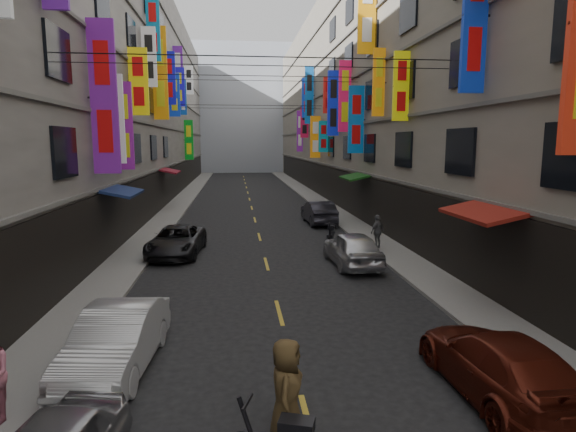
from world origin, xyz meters
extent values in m
cube|color=slate|center=(-6.00, 42.00, 0.06)|extent=(2.00, 90.00, 0.12)
cube|color=slate|center=(6.00, 42.00, 0.06)|extent=(2.00, 90.00, 0.12)
cube|color=gray|center=(-12.00, 42.00, 9.50)|extent=(10.00, 90.00, 19.00)
cube|color=black|center=(-6.95, 42.00, 1.50)|extent=(0.12, 85.50, 3.00)
cube|color=#66635E|center=(-6.94, 42.00, 3.20)|extent=(0.16, 90.00, 0.14)
cube|color=#66635E|center=(-6.94, 42.00, 6.40)|extent=(0.16, 90.00, 0.14)
cube|color=#66635E|center=(-6.94, 42.00, 9.60)|extent=(0.16, 90.00, 0.14)
cube|color=#66635E|center=(-6.94, 42.00, 12.80)|extent=(0.16, 90.00, 0.14)
cube|color=gray|center=(12.00, 42.00, 9.50)|extent=(10.00, 90.00, 19.00)
cube|color=black|center=(6.95, 42.00, 1.50)|extent=(0.12, 85.50, 3.00)
cube|color=#66635E|center=(6.94, 42.00, 3.20)|extent=(0.16, 90.00, 0.14)
cube|color=#66635E|center=(6.94, 42.00, 6.40)|extent=(0.16, 90.00, 0.14)
cube|color=#66635E|center=(6.94, 42.00, 9.60)|extent=(0.16, 90.00, 0.14)
cube|color=#66635E|center=(6.94, 42.00, 12.80)|extent=(0.16, 90.00, 0.14)
cube|color=#A6ADB9|center=(0.00, 92.00, 11.00)|extent=(18.00, 8.00, 22.00)
cube|color=#0D2BA0|center=(6.50, 19.52, 9.19)|extent=(0.81, 0.18, 4.89)
cylinder|color=black|center=(6.55, 19.52, 9.19)|extent=(0.91, 0.08, 0.08)
cube|color=#5F167C|center=(-6.38, 24.18, 6.89)|extent=(1.04, 0.18, 5.98)
cylinder|color=black|center=(-6.43, 24.18, 6.89)|extent=(1.14, 0.08, 0.08)
cube|color=silver|center=(-6.48, 26.07, 6.14)|extent=(0.84, 0.18, 3.84)
cylinder|color=black|center=(-6.53, 26.07, 6.14)|extent=(0.94, 0.08, 0.08)
cube|color=yellow|center=(6.53, 26.45, 7.74)|extent=(0.75, 0.18, 3.18)
cylinder|color=black|center=(6.58, 26.45, 7.74)|extent=(0.85, 0.08, 0.08)
cube|color=#75167A|center=(-6.52, 28.23, 5.92)|extent=(0.77, 0.18, 4.16)
cylinder|color=black|center=(-6.57, 28.23, 5.92)|extent=(0.87, 0.08, 0.08)
cube|color=orange|center=(6.57, 30.24, 8.37)|extent=(0.65, 0.18, 3.61)
cylinder|color=black|center=(6.62, 30.24, 8.37)|extent=(0.75, 0.08, 0.08)
cube|color=yellow|center=(-6.39, 31.56, 8.40)|extent=(1.02, 0.18, 3.57)
cylinder|color=black|center=(-6.44, 31.56, 8.40)|extent=(1.12, 0.08, 0.08)
cube|color=orange|center=(6.39, 32.28, 12.58)|extent=(1.03, 0.18, 4.74)
cylinder|color=black|center=(6.44, 32.28, 12.58)|extent=(1.13, 0.08, 0.08)
cube|color=#0D519D|center=(6.40, 34.36, 6.57)|extent=(0.99, 0.18, 4.21)
cylinder|color=black|center=(6.45, 34.36, 6.57)|extent=(1.09, 0.08, 0.08)
cube|color=silver|center=(-6.47, 35.82, 10.42)|extent=(0.86, 0.18, 3.62)
cylinder|color=black|center=(-6.52, 35.82, 10.42)|extent=(0.96, 0.08, 0.08)
cube|color=#0C6791|center=(-6.47, 37.79, 12.61)|extent=(0.87, 0.18, 4.25)
cylinder|color=black|center=(-6.52, 37.79, 12.61)|extent=(0.97, 0.08, 0.08)
cube|color=#ED1655|center=(6.47, 37.96, 8.35)|extent=(0.86, 0.18, 4.89)
cylinder|color=black|center=(6.52, 37.96, 8.35)|extent=(0.96, 0.08, 0.08)
cube|color=orange|center=(-6.39, 39.52, 9.94)|extent=(1.02, 0.18, 6.36)
cylinder|color=black|center=(-6.44, 39.52, 9.94)|extent=(1.12, 0.08, 0.08)
cube|color=#1123C8|center=(6.45, 41.88, 8.18)|extent=(0.90, 0.18, 4.99)
cylinder|color=black|center=(6.50, 41.88, 8.18)|extent=(1.00, 0.08, 0.08)
cube|color=#0F11B5|center=(-6.38, 44.13, 10.20)|extent=(1.04, 0.18, 4.11)
cylinder|color=black|center=(-6.43, 44.13, 10.20)|extent=(1.14, 0.08, 0.08)
cube|color=red|center=(6.51, 44.43, 9.06)|extent=(0.79, 0.18, 2.99)
cylinder|color=black|center=(6.56, 44.43, 9.06)|extent=(0.89, 0.08, 0.08)
cube|color=#0C7F93|center=(6.48, 46.15, 5.68)|extent=(0.83, 0.18, 2.72)
cylinder|color=black|center=(6.53, 46.15, 5.68)|extent=(0.93, 0.08, 0.08)
cube|color=#1036BA|center=(-6.43, 47.85, 9.26)|extent=(0.94, 0.18, 3.69)
cylinder|color=black|center=(-6.48, 47.85, 9.26)|extent=(1.04, 0.08, 0.08)
cube|color=#1810BB|center=(-6.33, 50.35, 10.21)|extent=(1.13, 0.18, 3.49)
cylinder|color=black|center=(-6.38, 50.35, 10.21)|extent=(1.23, 0.08, 0.08)
cube|color=orange|center=(6.42, 50.05, 5.68)|extent=(0.97, 0.18, 3.95)
cylinder|color=black|center=(6.47, 50.05, 5.68)|extent=(1.07, 0.08, 0.08)
cube|color=#551783|center=(-6.44, 51.55, 11.80)|extent=(0.91, 0.18, 4.53)
cylinder|color=black|center=(-6.49, 51.55, 11.80)|extent=(1.01, 0.08, 0.08)
cube|color=#0D4F9D|center=(6.45, 54.26, 9.96)|extent=(0.90, 0.18, 5.74)
cylinder|color=black|center=(6.50, 54.26, 9.96)|extent=(1.00, 0.08, 0.08)
cube|color=#0D409F|center=(-6.56, 56.44, 9.87)|extent=(0.69, 0.18, 3.65)
cylinder|color=black|center=(-6.61, 56.44, 9.87)|extent=(0.79, 0.08, 0.08)
cube|color=blue|center=(6.44, 56.34, 9.91)|extent=(0.92, 0.18, 4.19)
cylinder|color=black|center=(6.49, 56.34, 9.91)|extent=(1.02, 0.08, 0.08)
cube|color=#BA1138|center=(6.46, 57.68, 7.35)|extent=(0.88, 0.18, 3.30)
cylinder|color=black|center=(6.51, 57.68, 7.35)|extent=(0.98, 0.08, 0.08)
cube|color=#0A7716|center=(-6.41, 59.89, 5.45)|extent=(0.97, 0.18, 4.45)
cylinder|color=black|center=(-6.46, 59.89, 5.45)|extent=(1.07, 0.08, 0.08)
cube|color=white|center=(-6.42, 62.34, 12.33)|extent=(0.95, 0.18, 3.19)
cylinder|color=black|center=(-6.47, 62.34, 12.33)|extent=(1.05, 0.08, 0.08)
cube|color=#6A1782|center=(6.54, 62.14, 6.52)|extent=(0.72, 0.18, 4.84)
cylinder|color=black|center=(6.59, 62.14, 6.52)|extent=(0.82, 0.08, 0.08)
cube|color=maroon|center=(6.30, 18.00, 3.00)|extent=(1.39, 3.20, 0.41)
cube|color=navy|center=(-6.30, 26.00, 3.00)|extent=(1.39, 3.20, 0.41)
cube|color=#164D14|center=(6.30, 34.00, 3.00)|extent=(1.39, 3.20, 0.41)
cube|color=maroon|center=(-6.30, 42.00, 3.00)|extent=(1.39, 3.20, 0.41)
cylinder|color=black|center=(0.00, 22.00, 8.20)|extent=(14.00, 0.04, 0.04)
cylinder|color=black|center=(0.00, 36.00, 9.40)|extent=(14.00, 0.04, 0.04)
cylinder|color=black|center=(0.00, 50.00, 8.60)|extent=(14.00, 0.04, 0.04)
cube|color=gold|center=(0.00, 12.00, 0.01)|extent=(0.12, 2.20, 0.01)
cube|color=gold|center=(0.00, 18.00, 0.01)|extent=(0.12, 2.20, 0.01)
cube|color=gold|center=(0.00, 24.00, 0.01)|extent=(0.12, 2.20, 0.01)
cube|color=gold|center=(0.00, 30.00, 0.01)|extent=(0.12, 2.20, 0.01)
cube|color=gold|center=(0.00, 36.00, 0.01)|extent=(0.12, 2.20, 0.01)
cube|color=gold|center=(0.00, 42.00, 0.01)|extent=(0.12, 2.20, 0.01)
cube|color=gold|center=(0.00, 48.00, 0.01)|extent=(0.12, 2.20, 0.01)
cube|color=gold|center=(0.00, 54.00, 0.01)|extent=(0.12, 2.20, 0.01)
cube|color=gold|center=(0.00, 60.00, 0.01)|extent=(0.12, 2.20, 0.01)
cube|color=gold|center=(0.00, 66.00, 0.01)|extent=(0.12, 2.20, 0.01)
cube|color=gold|center=(0.00, 72.00, 0.01)|extent=(0.12, 2.20, 0.01)
cube|color=gold|center=(0.00, 78.00, 0.01)|extent=(0.12, 2.20, 0.01)
cube|color=black|center=(-0.38, 10.87, 0.75)|extent=(0.62, 0.47, 0.22)
cylinder|color=black|center=(-1.14, 11.12, 0.70)|extent=(0.36, 0.19, 0.88)
cylinder|color=black|center=(-1.14, 11.12, 1.05)|extent=(0.21, 0.49, 0.06)
cylinder|color=black|center=(3.44, 27.56, 0.25)|extent=(0.26, 0.51, 0.50)
cylinder|color=black|center=(3.82, 28.80, 0.25)|extent=(0.26, 0.51, 0.50)
cube|color=black|center=(3.63, 28.18, 0.40)|extent=(0.67, 1.33, 0.18)
cube|color=black|center=(3.70, 28.42, 0.75)|extent=(0.47, 0.62, 0.22)
cylinder|color=black|center=(3.47, 27.66, 0.70)|extent=(0.18, 0.36, 0.88)
cylinder|color=black|center=(3.47, 27.66, 1.05)|extent=(0.50, 0.20, 0.06)
imported|color=silver|center=(-4.00, 14.68, 0.71)|extent=(1.85, 4.42, 1.42)
imported|color=black|center=(-4.00, 26.11, 0.66)|extent=(2.58, 4.93, 1.32)
imported|color=#581A0F|center=(4.00, 12.65, 0.67)|extent=(2.00, 4.67, 1.34)
imported|color=silver|center=(3.57, 23.33, 0.74)|extent=(1.94, 4.43, 1.48)
imported|color=#2A2831|center=(4.00, 34.03, 0.74)|extent=(1.75, 4.53, 1.47)
imported|color=slate|center=(5.44, 25.96, 0.94)|extent=(1.09, 1.00, 1.63)
imported|color=#4F3B1F|center=(-0.46, 11.62, 0.93)|extent=(0.79, 1.01, 1.85)
camera|label=1|loc=(-1.27, 4.01, 5.12)|focal=30.00mm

